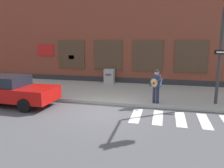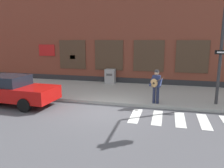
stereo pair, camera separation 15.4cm
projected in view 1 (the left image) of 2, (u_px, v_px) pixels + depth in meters
ground_plane at (104, 112)px, 10.34m from camera, size 160.00×160.00×0.00m
sidewalk at (120, 92)px, 13.93m from camera, size 28.00×5.38×0.16m
building_backdrop at (132, 25)px, 17.51m from camera, size 28.00×4.06×9.10m
crosswalk at (192, 120)px, 9.23m from camera, size 5.20×1.90×0.01m
red_car at (12, 90)px, 11.30m from camera, size 4.66×2.10×1.53m
busker at (156, 85)px, 10.97m from camera, size 0.72×0.60×1.71m
utility_box at (109, 76)px, 16.23m from camera, size 0.73×0.64×1.06m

